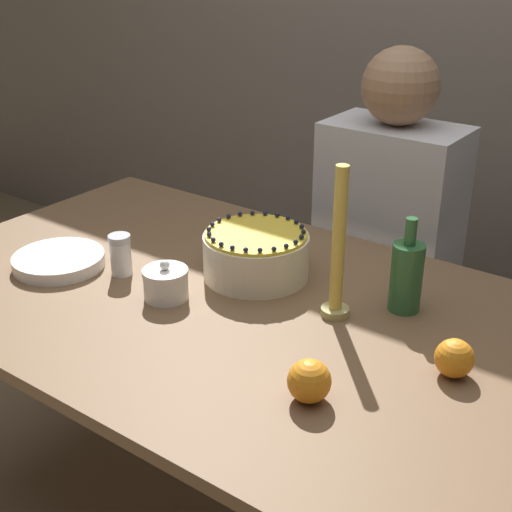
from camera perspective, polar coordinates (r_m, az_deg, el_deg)
name	(u,v)px	position (r m, az deg, el deg)	size (l,w,h in m)	color
wall_behind	(483,10)	(2.71, 17.68, 18.22)	(8.00, 0.05, 2.60)	slate
dining_table	(236,339)	(1.71, -1.61, -6.64)	(1.70, 0.99, 0.77)	brown
cake	(256,255)	(1.75, 0.00, 0.12)	(0.26, 0.26, 0.13)	#EFE5CC
sugar_bowl	(166,283)	(1.67, -7.23, -2.18)	(0.11, 0.11, 0.10)	white
sugar_shaker	(121,255)	(1.79, -10.78, 0.11)	(0.06, 0.06, 0.11)	white
plate_stack	(59,261)	(1.89, -15.50, -0.36)	(0.23, 0.23, 0.03)	white
candle	(338,255)	(1.54, 6.57, 0.06)	(0.06, 0.06, 0.35)	tan
bottle	(406,275)	(1.62, 11.95, -1.52)	(0.07, 0.07, 0.22)	#2D6638
orange_fruit_0	(309,381)	(1.32, 4.28, -9.94)	(0.08, 0.08, 0.08)	orange
orange_fruit_1	(454,358)	(1.43, 15.58, -7.88)	(0.08, 0.08, 0.08)	orange
person_man_blue_shirt	(384,280)	(2.26, 10.20, -1.90)	(0.40, 0.34, 1.27)	#595960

